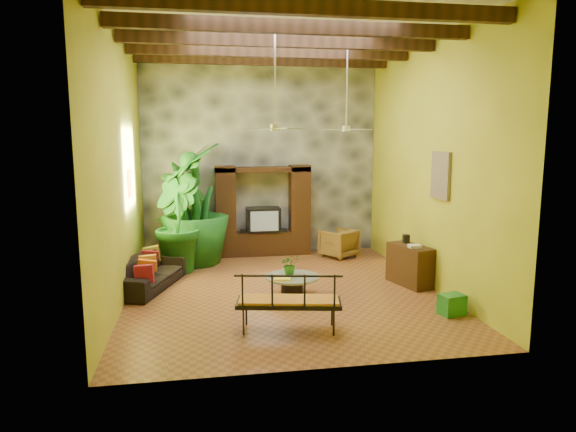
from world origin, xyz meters
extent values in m
plane|color=brown|center=(0.00, 0.00, 0.00)|extent=(7.00, 7.00, 0.00)
cube|color=silver|center=(0.00, 0.00, 5.00)|extent=(6.00, 7.00, 0.02)
cube|color=#A09F24|center=(0.00, 3.50, 2.50)|extent=(6.00, 0.02, 5.00)
cube|color=#A09F24|center=(-3.00, 0.00, 2.50)|extent=(0.02, 7.00, 5.00)
cube|color=#A09F24|center=(3.00, 0.00, 2.50)|extent=(0.02, 7.00, 5.00)
cube|color=#3E4147|center=(0.00, 3.44, 2.50)|extent=(5.98, 0.10, 4.98)
cube|color=#321B0F|center=(0.00, -2.60, 4.78)|extent=(5.95, 0.16, 0.22)
cube|color=#321B0F|center=(0.00, -1.30, 4.78)|extent=(5.95, 0.16, 0.22)
cube|color=#321B0F|center=(0.00, 0.00, 4.78)|extent=(5.95, 0.16, 0.22)
cube|color=#321B0F|center=(0.00, 1.30, 4.78)|extent=(5.95, 0.16, 0.22)
cube|color=#321B0F|center=(0.00, 2.60, 4.78)|extent=(5.95, 0.16, 0.22)
cube|color=#301D0D|center=(0.00, 3.14, 0.30)|extent=(2.40, 0.50, 0.60)
cube|color=#301D0D|center=(-0.95, 3.14, 1.30)|extent=(0.50, 0.48, 2.00)
cube|color=#301D0D|center=(0.95, 3.14, 1.30)|extent=(0.50, 0.48, 2.00)
cube|color=#301D0D|center=(0.00, 3.14, 2.20)|extent=(2.40, 0.48, 0.12)
cube|color=black|center=(0.00, 3.12, 0.92)|extent=(0.85, 0.52, 0.62)
cube|color=#8C99A8|center=(0.00, 2.85, 0.92)|extent=(0.70, 0.02, 0.50)
cylinder|color=silver|center=(-0.20, -0.40, 4.10)|extent=(0.04, 0.04, 1.80)
cylinder|color=silver|center=(-0.20, -0.40, 3.20)|extent=(0.18, 0.18, 0.12)
cube|color=silver|center=(0.15, -0.31, 3.18)|extent=(0.58, 0.26, 0.01)
cube|color=silver|center=(-0.29, -0.05, 3.18)|extent=(0.26, 0.58, 0.01)
cube|color=silver|center=(-0.55, -0.49, 3.18)|extent=(0.58, 0.26, 0.01)
cube|color=silver|center=(-0.11, -0.75, 3.18)|extent=(0.26, 0.58, 0.01)
cylinder|color=silver|center=(1.60, 1.20, 4.10)|extent=(0.04, 0.04, 1.80)
cylinder|color=silver|center=(1.60, 1.20, 3.20)|extent=(0.18, 0.18, 0.12)
cube|color=silver|center=(1.95, 1.29, 3.18)|extent=(0.58, 0.26, 0.01)
cube|color=silver|center=(1.51, 1.55, 3.18)|extent=(0.26, 0.58, 0.01)
cube|color=silver|center=(1.25, 1.11, 3.18)|extent=(0.58, 0.26, 0.01)
cube|color=silver|center=(1.69, 0.85, 3.18)|extent=(0.26, 0.58, 0.01)
cube|color=#BB7F16|center=(-2.96, 1.00, 2.10)|extent=(0.06, 0.32, 0.55)
cube|color=#255A88|center=(2.96, -0.60, 2.30)|extent=(0.06, 0.70, 0.90)
imported|color=black|center=(-2.65, 0.66, 0.32)|extent=(1.51, 2.32, 0.63)
imported|color=brown|center=(1.85, 2.55, 0.36)|extent=(1.07, 1.08, 0.72)
imported|color=#206019|center=(-1.94, 2.79, 1.21)|extent=(1.49, 1.53, 2.42)
imported|color=#196020|center=(-2.14, 1.87, 1.12)|extent=(1.41, 1.53, 2.24)
imported|color=#16571B|center=(-1.72, 2.48, 1.44)|extent=(1.76, 1.76, 2.88)
cylinder|color=black|center=(0.12, -0.40, 0.18)|extent=(0.43, 0.43, 0.36)
cylinder|color=#AAB5B1|center=(0.12, -0.40, 0.38)|extent=(1.02, 1.02, 0.04)
imported|color=#215A17|center=(0.10, -0.27, 0.60)|extent=(0.40, 0.36, 0.40)
cube|color=yellow|center=(-0.11, -0.62, 0.42)|extent=(0.35, 0.28, 0.03)
cube|color=black|center=(-0.24, -2.08, 0.45)|extent=(1.72, 0.85, 0.07)
cube|color=orange|center=(-0.24, -2.08, 0.49)|extent=(1.62, 0.78, 0.06)
cube|color=black|center=(-0.24, -2.38, 0.72)|extent=(1.62, 0.35, 0.54)
cube|color=#362411|center=(2.65, -0.05, 0.41)|extent=(0.72, 1.12, 0.83)
cube|color=#217E22|center=(2.65, -1.87, 0.18)|extent=(0.46, 0.39, 0.36)
camera|label=1|loc=(-1.58, -9.74, 3.09)|focal=32.00mm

